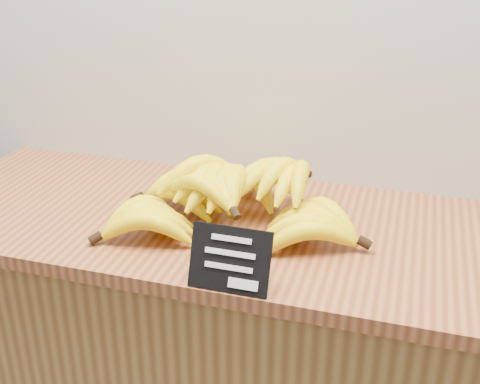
# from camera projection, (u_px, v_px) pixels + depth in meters

# --- Properties ---
(counter_top) EXTENTS (1.45, 0.54, 0.03)m
(counter_top) POSITION_uv_depth(u_px,v_px,m) (247.00, 227.00, 1.28)
(counter_top) COLOR #97552E
(counter_top) RESTS_ON counter
(chalkboard_sign) EXTENTS (0.14, 0.05, 0.11)m
(chalkboard_sign) POSITION_uv_depth(u_px,v_px,m) (230.00, 260.00, 1.03)
(chalkboard_sign) COLOR black
(chalkboard_sign) RESTS_ON counter_top
(banana_pile) EXTENTS (0.55, 0.40, 0.12)m
(banana_pile) POSITION_uv_depth(u_px,v_px,m) (233.00, 197.00, 1.25)
(banana_pile) COLOR #F8E709
(banana_pile) RESTS_ON counter_top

